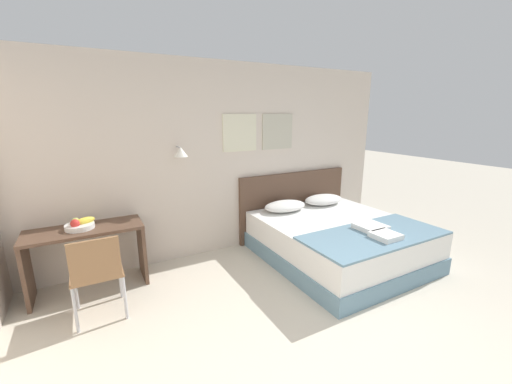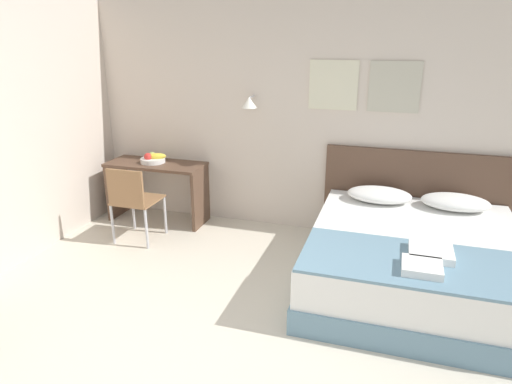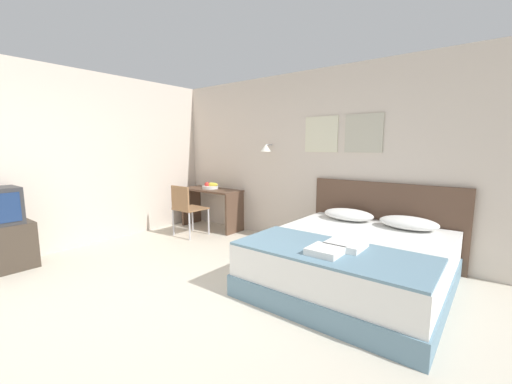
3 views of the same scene
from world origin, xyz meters
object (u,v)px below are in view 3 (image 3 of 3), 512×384
desk_chair (186,206)px  fruit_bowl (210,186)px  throw_blanket (330,251)px  folded_towel_mid_bed (325,251)px  folded_towel_near_foot (346,245)px  tv_stand (2,248)px  desk (212,201)px  pillow_right (408,223)px  headboard (383,221)px  bed (353,262)px  pillow_left (348,215)px

desk_chair → fruit_bowl: desk_chair is taller
throw_blanket → folded_towel_mid_bed: 0.15m
folded_towel_near_foot → tv_stand: size_ratio=0.52×
desk → desk_chair: size_ratio=1.36×
desk → desk_chair: desk_chair is taller
pillow_right → desk_chair: size_ratio=0.76×
desk_chair → tv_stand: 2.45m
pillow_right → desk_chair: desk_chair is taller
headboard → throw_blanket: 1.64m
tv_stand → pillow_right: bearing=37.4°
bed → pillow_right: 0.92m
fruit_bowl → tv_stand: size_ratio=0.49×
headboard → folded_towel_near_foot: bearing=-86.6°
headboard → folded_towel_mid_bed: headboard is taller
desk_chair → throw_blanket: bearing=-13.6°
headboard → fruit_bowl: size_ratio=6.22×
bed → pillow_right: bearing=64.0°
fruit_bowl → throw_blanket: bearing=-24.4°
desk_chair → desk: bearing=95.8°
desk_chair → fruit_bowl: size_ratio=2.76×
bed → folded_towel_mid_bed: bearing=-89.0°
throw_blanket → folded_towel_near_foot: 0.17m
throw_blanket → tv_stand: tv_stand is taller
folded_towel_near_foot → fruit_bowl: size_ratio=1.06×
fruit_bowl → folded_towel_mid_bed: bearing=-26.5°
headboard → pillow_left: (-0.37, -0.29, 0.09)m
headboard → folded_towel_near_foot: (0.09, -1.50, 0.08)m
desk_chair → pillow_right: bearing=10.9°
pillow_left → pillow_right: size_ratio=1.00×
tv_stand → bed: bearing=32.2°
folded_towel_mid_bed → desk: size_ratio=0.24×
bed → folded_towel_near_foot: (0.09, -0.45, 0.33)m
pillow_right → desk_chair: (-3.32, -0.64, -0.09)m
folded_towel_mid_bed → bed: bearing=91.0°
pillow_left → folded_towel_mid_bed: 1.55m
bed → folded_towel_mid_bed: size_ratio=7.13×
headboard → pillow_right: (0.37, -0.29, 0.09)m
pillow_left → folded_towel_near_foot: pillow_left is taller
folded_towel_near_foot → fruit_bowl: bearing=158.4°
desk → fruit_bowl: fruit_bowl is taller
folded_towel_near_foot → desk: size_ratio=0.28×
desk_chair → tv_stand: bearing=-104.5°
bed → throw_blanket: size_ratio=1.14×
desk → desk_chair: 0.66m
tv_stand → desk_chair: bearing=75.5°
throw_blanket → desk: size_ratio=1.51×
throw_blanket → fruit_bowl: size_ratio=5.67×
bed → tv_stand: tv_stand is taller
throw_blanket → pillow_left: bearing=105.3°
bed → desk_chair: size_ratio=2.34×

